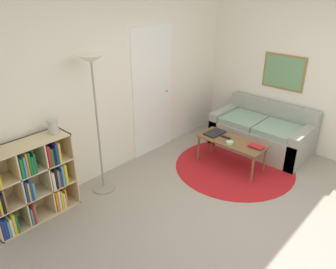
% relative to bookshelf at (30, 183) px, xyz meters
% --- Properties ---
extents(ground_plane, '(14.00, 14.00, 0.00)m').
position_rel_bookshelf_xyz_m(ground_plane, '(1.62, -2.03, -0.50)').
color(ground_plane, gray).
extents(wall_back, '(7.70, 0.11, 2.60)m').
position_rel_bookshelf_xyz_m(wall_back, '(1.65, 0.22, 0.79)').
color(wall_back, silver).
rests_on(wall_back, ground_plane).
extents(wall_right, '(0.08, 5.22, 2.60)m').
position_rel_bookshelf_xyz_m(wall_right, '(3.99, -0.92, 0.80)').
color(wall_right, silver).
rests_on(wall_right, ground_plane).
extents(rug, '(1.85, 1.85, 0.01)m').
position_rel_bookshelf_xyz_m(rug, '(2.69, -1.17, -0.49)').
color(rug, '#B2191E').
rests_on(rug, ground_plane).
extents(bookshelf, '(1.02, 0.34, 1.01)m').
position_rel_bookshelf_xyz_m(bookshelf, '(0.00, 0.00, 0.00)').
color(bookshelf, beige).
rests_on(bookshelf, ground_plane).
extents(floor_lamp, '(0.33, 0.33, 1.88)m').
position_rel_bookshelf_xyz_m(floor_lamp, '(0.94, -0.13, 1.06)').
color(floor_lamp, gray).
rests_on(floor_lamp, ground_plane).
extents(couch, '(0.87, 1.59, 0.77)m').
position_rel_bookshelf_xyz_m(couch, '(3.58, -1.16, -0.22)').
color(couch, gray).
rests_on(couch, ground_plane).
extents(coffee_table, '(0.45, 1.05, 0.45)m').
position_rel_bookshelf_xyz_m(coffee_table, '(2.66, -1.10, -0.09)').
color(coffee_table, brown).
rests_on(coffee_table, ground_plane).
extents(laptop, '(0.35, 0.24, 0.02)m').
position_rel_bookshelf_xyz_m(laptop, '(2.69, -0.77, -0.03)').
color(laptop, black).
rests_on(laptop, coffee_table).
extents(bowl, '(0.11, 0.11, 0.04)m').
position_rel_bookshelf_xyz_m(bowl, '(2.54, -1.14, -0.02)').
color(bowl, '#9ED193').
rests_on(bowl, coffee_table).
extents(book_stack_on_table, '(0.13, 0.22, 0.03)m').
position_rel_bookshelf_xyz_m(book_stack_on_table, '(2.70, -1.49, -0.03)').
color(book_stack_on_table, navy).
rests_on(book_stack_on_table, coffee_table).
extents(remote, '(0.05, 0.16, 0.02)m').
position_rel_bookshelf_xyz_m(remote, '(2.67, -0.99, -0.03)').
color(remote, black).
rests_on(remote, coffee_table).
extents(vase_on_shelf, '(0.12, 0.12, 0.18)m').
position_rel_bookshelf_xyz_m(vase_on_shelf, '(0.40, 0.00, 0.60)').
color(vase_on_shelf, '#B7B2A8').
rests_on(vase_on_shelf, bookshelf).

